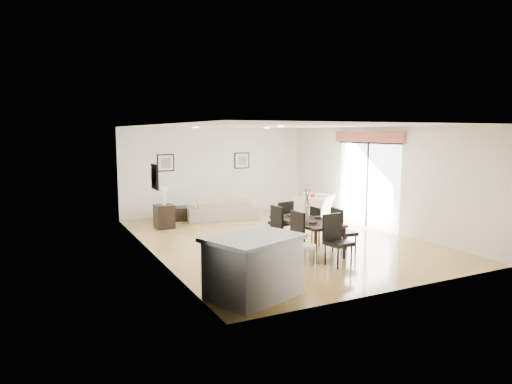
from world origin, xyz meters
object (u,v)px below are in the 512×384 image
dining_chair_efar (319,224)px  kitchen_island (253,266)px  sofa (223,210)px  dining_chair_head (335,237)px  armchair (314,208)px  dining_chair_wnear (293,233)px  coffee_table (175,214)px  dining_chair_foot (283,219)px  dining_chair_enear (341,228)px  side_table (164,217)px  dining_table (307,223)px  dining_chair_wfar (273,226)px  bar_stool (306,251)px

dining_chair_efar → kitchen_island: kitchen_island is taller
sofa → dining_chair_head: size_ratio=2.09×
dining_chair_efar → armchair: bearing=-29.1°
dining_chair_wnear → armchair: bearing=137.1°
sofa → coffee_table: bearing=-12.6°
sofa → dining_chair_foot: size_ratio=2.14×
armchair → dining_chair_wnear: dining_chair_wnear is taller
dining_chair_wnear → coffee_table: bearing=-173.8°
dining_chair_enear → kitchen_island: (-2.79, -1.49, -0.05)m
side_table → sofa: bearing=12.3°
kitchen_island → dining_table: bearing=20.7°
armchair → coffee_table: armchair is taller
dining_chair_head → kitchen_island: dining_chair_head is taller
dining_chair_efar → side_table: bearing=40.8°
armchair → dining_chair_enear: size_ratio=1.17×
dining_chair_efar → side_table: (-2.66, 3.37, -0.17)m
dining_table → dining_chair_enear: dining_chair_enear is taller
sofa → dining_chair_enear: (0.80, -4.61, 0.24)m
dining_chair_enear → coffee_table: dining_chair_enear is taller
dining_chair_wnear → dining_chair_head: bearing=39.2°
armchair → dining_chair_foot: size_ratio=1.18×
dining_chair_wfar → dining_chair_enear: size_ratio=1.00×
dining_chair_efar → dining_chair_head: size_ratio=0.88×
dining_chair_head → kitchen_island: 2.36m
dining_chair_wfar → dining_chair_efar: (1.18, -0.00, -0.05)m
dining_chair_wfar → sofa: bearing=169.5°
dining_chair_enear → side_table: size_ratio=1.55×
dining_chair_wfar → dining_chair_efar: 1.19m
dining_chair_efar → dining_chair_foot: dining_chair_foot is taller
armchair → dining_chair_wnear: bearing=12.4°
coffee_table → kitchen_island: (-0.71, -6.65, 0.30)m
dining_chair_foot → side_table: dining_chair_foot is taller
dining_table → coffee_table: bearing=103.7°
dining_chair_wnear → dining_chair_efar: size_ratio=1.12×
dining_chair_enear → dining_chair_foot: (-0.58, 1.45, -0.01)m
armchair → dining_chair_wfar: 3.70m
dining_table → dining_chair_head: bearing=-94.3°
armchair → dining_chair_wfar: size_ratio=1.18×
dining_table → bar_stool: size_ratio=2.39×
armchair → side_table: 4.28m
dining_chair_enear → dining_chair_efar: bearing=4.8°
dining_chair_wnear → dining_chair_foot: 1.57m
armchair → dining_chair_enear: (-1.55, -3.34, 0.17)m
dining_chair_wfar → side_table: 3.68m
dining_chair_efar → dining_chair_foot: 0.85m
armchair → side_table: armchair is taller
dining_chair_head → bar_stool: dining_chair_head is taller
dining_chair_foot → side_table: size_ratio=1.53×
dining_chair_foot → kitchen_island: 3.68m
dining_chair_enear → dining_chair_wfar: bearing=59.9°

